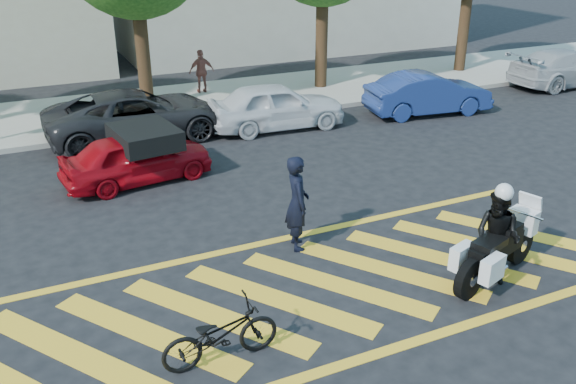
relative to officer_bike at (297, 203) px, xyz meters
name	(u,v)px	position (x,y,z in m)	size (l,w,h in m)	color
ground	(310,291)	(-0.47, -1.51, -0.93)	(90.00, 90.00, 0.00)	black
sidewalk	(148,108)	(-0.47, 10.49, -0.86)	(60.00, 5.00, 0.15)	#9E998E
crosswalk	(308,291)	(-0.51, -1.51, -0.93)	(12.33, 4.00, 0.01)	gold
officer_bike	(297,203)	(0.00, 0.00, 0.00)	(0.68, 0.45, 1.87)	black
bicycle	(220,334)	(-2.44, -2.58, -0.48)	(0.60, 1.72, 0.91)	black
police_motorcycle	(496,250)	(2.61, -2.54, -0.35)	(2.36, 1.18, 1.08)	black
officer_moto	(497,237)	(2.59, -2.52, -0.09)	(0.82, 0.64, 1.70)	black
red_convertible	(137,158)	(-2.08, 4.56, -0.33)	(1.44, 3.57, 1.22)	#A10711
parked_mid_left	(137,115)	(-1.37, 7.69, -0.22)	(2.38, 5.15, 1.43)	black
parked_mid_right	(276,106)	(2.64, 6.95, -0.23)	(1.66, 4.13, 1.41)	silver
parked_right	(428,94)	(7.76, 6.29, -0.26)	(1.42, 4.08, 1.35)	navy
parked_far_right	(566,68)	(14.83, 7.13, -0.24)	(1.94, 4.77, 1.38)	#A4A8AC
pedestrian_right	(202,71)	(1.75, 11.48, -0.02)	(0.89, 0.37, 1.52)	brown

